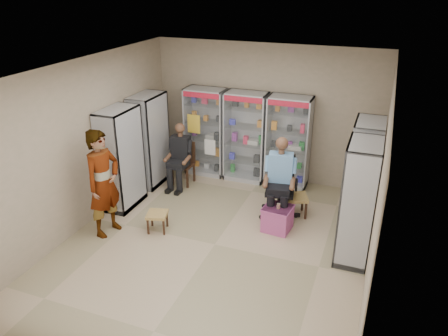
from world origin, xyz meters
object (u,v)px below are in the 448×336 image
at_px(cabinet_left_far, 149,140).
at_px(cabinet_back_mid, 246,137).
at_px(woven_stool_a, 296,205).
at_px(woven_stool_b, 158,222).
at_px(cabinet_back_left, 206,132).
at_px(cabinet_right_far, 363,175).
at_px(office_chair, 280,188).
at_px(standing_man, 104,183).
at_px(pink_trunk, 277,218).
at_px(cabinet_right_near, 358,202).
at_px(cabinet_back_right, 288,143).
at_px(wooden_chair, 183,164).
at_px(seated_shopkeeper, 280,181).
at_px(cabinet_left_near, 121,159).

bearing_deg(cabinet_left_far, cabinet_back_mid, 116.32).
relative_size(woven_stool_a, woven_stool_b, 1.15).
distance_m(cabinet_back_left, cabinet_right_far, 3.71).
bearing_deg(office_chair, cabinet_left_far, 162.60).
xyz_separation_m(cabinet_back_mid, cabinet_right_far, (2.58, -1.13, 0.00)).
bearing_deg(woven_stool_b, standing_man, -156.63).
xyz_separation_m(pink_trunk, woven_stool_b, (-2.02, -0.79, -0.05)).
relative_size(cabinet_right_near, office_chair, 1.67).
distance_m(cabinet_back_right, wooden_chair, 2.33).
distance_m(cabinet_right_near, pink_trunk, 1.59).
height_order(cabinet_left_far, office_chair, cabinet_left_far).
bearing_deg(woven_stool_b, cabinet_back_mid, 73.46).
distance_m(cabinet_back_right, cabinet_left_far, 2.98).
height_order(seated_shopkeeper, woven_stool_b, seated_shopkeeper).
height_order(seated_shopkeeper, pink_trunk, seated_shopkeeper).
bearing_deg(cabinet_back_mid, wooden_chair, -148.69).
distance_m(cabinet_right_near, cabinet_left_far, 4.65).
bearing_deg(cabinet_back_mid, cabinet_right_far, -23.65).
distance_m(cabinet_right_far, standing_man, 4.59).
xyz_separation_m(cabinet_left_far, woven_stool_a, (3.31, -0.30, -0.79)).
relative_size(cabinet_left_near, woven_stool_a, 4.86).
height_order(seated_shopkeeper, standing_man, standing_man).
xyz_separation_m(cabinet_left_near, seated_shopkeeper, (3.01, 0.62, -0.24)).
xyz_separation_m(cabinet_right_far, office_chair, (-1.45, -0.23, -0.40)).
distance_m(wooden_chair, seated_shopkeeper, 2.45).
bearing_deg(cabinet_right_near, cabinet_back_right, 36.16).
bearing_deg(woven_stool_a, seated_shopkeeper, -147.46).
bearing_deg(pink_trunk, woven_stool_a, 72.92).
relative_size(cabinet_left_far, seated_shopkeeper, 1.31).
relative_size(cabinet_right_far, woven_stool_a, 4.86).
distance_m(cabinet_back_left, cabinet_back_mid, 0.95).
bearing_deg(cabinet_right_near, cabinet_back_left, 57.72).
distance_m(office_chair, seated_shopkeeper, 0.17).
bearing_deg(cabinet_back_mid, cabinet_left_near, -132.80).
xyz_separation_m(cabinet_back_right, office_chair, (0.18, -1.36, -0.40)).
height_order(cabinet_back_mid, office_chair, cabinet_back_mid).
xyz_separation_m(seated_shopkeeper, pink_trunk, (0.10, -0.46, -0.53)).
xyz_separation_m(cabinet_back_left, cabinet_back_right, (1.90, 0.00, 0.00)).
relative_size(seated_shopkeeper, pink_trunk, 3.20).
relative_size(cabinet_left_near, office_chair, 1.67).
bearing_deg(cabinet_right_near, woven_stool_a, 48.86).
xyz_separation_m(cabinet_right_near, standing_man, (-4.18, -0.79, -0.03)).
distance_m(cabinet_back_right, cabinet_right_near, 2.76).
relative_size(cabinet_back_left, cabinet_left_far, 1.00).
height_order(pink_trunk, woven_stool_b, pink_trunk).
bearing_deg(cabinet_left_near, cabinet_back_right, 125.65).
distance_m(wooden_chair, woven_stool_b, 2.00).
xyz_separation_m(cabinet_back_right, woven_stool_b, (-1.74, -2.67, -0.82)).
xyz_separation_m(cabinet_left_far, pink_trunk, (3.11, -0.94, -0.77)).
bearing_deg(wooden_chair, standing_man, -99.93).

